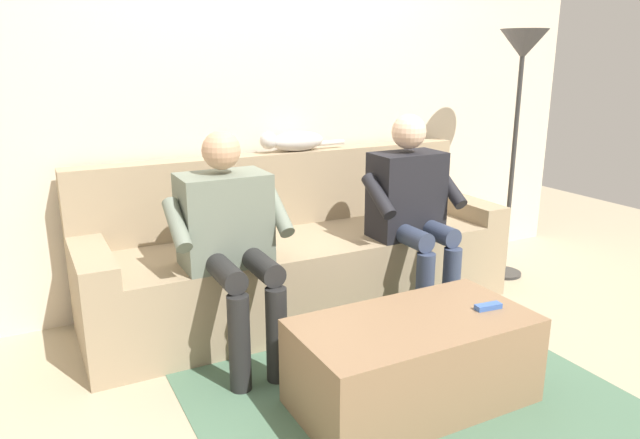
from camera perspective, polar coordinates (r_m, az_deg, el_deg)
name	(u,v)px	position (r m, az deg, el deg)	size (l,w,h in m)	color
ground_plane	(362,360)	(3.02, 4.06, -13.41)	(8.00, 8.00, 0.00)	tan
back_wall	(268,84)	(3.65, -5.03, 12.96)	(4.78, 0.06, 2.60)	beige
couch	(299,260)	(3.47, -2.01, -3.92)	(2.48, 0.74, 0.91)	#9E896B
coffee_table	(413,361)	(2.63, 8.99, -13.43)	(1.02, 0.54, 0.39)	#8C6B4C
person_left_seated	(412,204)	(3.34, 8.95, 1.51)	(0.56, 0.49, 1.16)	black
person_right_seated	(230,232)	(2.86, -8.77, -1.20)	(0.58, 0.60, 1.12)	slate
cat_on_backrest	(294,141)	(3.58, -2.58, 7.62)	(0.56, 0.14, 0.13)	silver
remote_blue	(488,306)	(2.70, 16.01, -8.12)	(0.12, 0.04, 0.02)	#3860B7
floor_rug	(394,386)	(2.82, 7.15, -15.73)	(1.81, 1.81, 0.01)	#4C7056
floor_lamp	(521,69)	(4.03, 18.95, 13.66)	(0.30, 0.30, 1.63)	#2D2D2D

